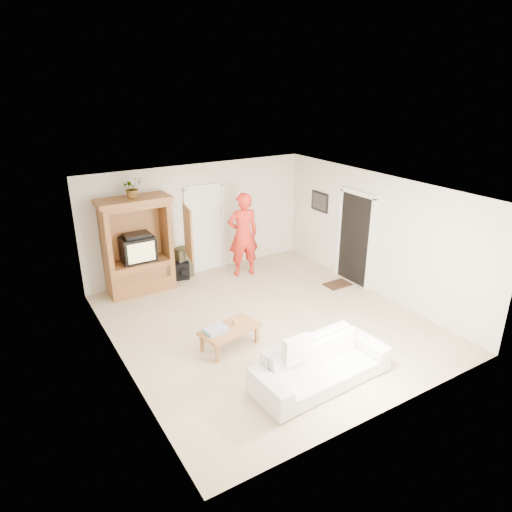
{
  "coord_description": "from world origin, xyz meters",
  "views": [
    {
      "loc": [
        -4.21,
        -6.49,
        4.41
      ],
      "look_at": [
        0.12,
        0.6,
        1.15
      ],
      "focal_mm": 32.0,
      "sensor_mm": 36.0,
      "label": 1
    }
  ],
  "objects_px": {
    "armoire": "(139,252)",
    "man": "(243,235)",
    "sofa": "(321,364)",
    "coffee_table": "(229,330)"
  },
  "relations": [
    {
      "from": "man",
      "to": "coffee_table",
      "type": "xyz_separation_m",
      "value": [
        -1.79,
        -2.63,
        -0.67
      ]
    },
    {
      "from": "coffee_table",
      "to": "sofa",
      "type": "bearing_deg",
      "value": -77.45
    },
    {
      "from": "sofa",
      "to": "man",
      "type": "bearing_deg",
      "value": 73.14
    },
    {
      "from": "armoire",
      "to": "sofa",
      "type": "relative_size",
      "value": 0.95
    },
    {
      "from": "armoire",
      "to": "man",
      "type": "relative_size",
      "value": 1.05
    },
    {
      "from": "sofa",
      "to": "coffee_table",
      "type": "height_order",
      "value": "sofa"
    },
    {
      "from": "armoire",
      "to": "man",
      "type": "bearing_deg",
      "value": -10.1
    },
    {
      "from": "man",
      "to": "sofa",
      "type": "relative_size",
      "value": 0.91
    },
    {
      "from": "man",
      "to": "coffee_table",
      "type": "bearing_deg",
      "value": 67.43
    },
    {
      "from": "man",
      "to": "sofa",
      "type": "xyz_separation_m",
      "value": [
        -1.07,
        -4.24,
        -0.68
      ]
    }
  ]
}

